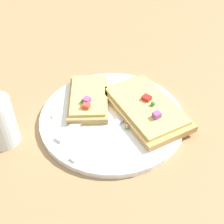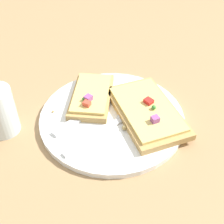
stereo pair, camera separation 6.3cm
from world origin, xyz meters
TOP-DOWN VIEW (x-y plane):
  - ground_plane at (0.00, 0.00)m, footprint 4.00×4.00m
  - plate at (0.00, 0.00)m, footprint 0.30×0.30m
  - fork at (-0.02, 0.01)m, footprint 0.06×0.23m
  - knife at (0.03, 0.05)m, footprint 0.06×0.19m
  - pizza_slice_main at (-0.03, -0.06)m, footprint 0.21×0.15m
  - pizza_slice_corner at (0.07, 0.01)m, footprint 0.17×0.15m
  - crumb_scatter at (0.02, 0.02)m, footprint 0.13×0.10m

SIDE VIEW (x-z plane):
  - ground_plane at x=0.00m, z-range 0.00..0.00m
  - plate at x=0.00m, z-range 0.00..0.01m
  - fork at x=-0.02m, z-range 0.01..0.02m
  - knife at x=0.03m, z-range 0.01..0.02m
  - crumb_scatter at x=0.02m, z-range 0.01..0.02m
  - pizza_slice_main at x=-0.03m, z-range 0.01..0.04m
  - pizza_slice_corner at x=0.07m, z-range 0.01..0.04m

